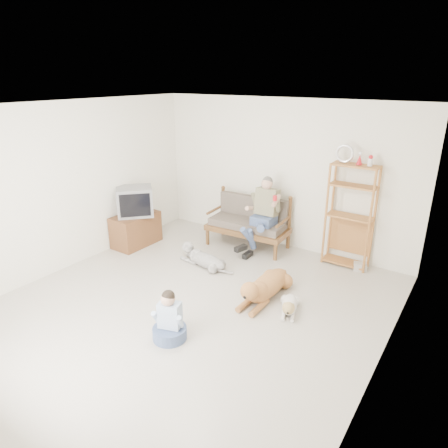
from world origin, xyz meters
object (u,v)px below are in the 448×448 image
Objects in this scene: loveseat at (250,221)px; tv_stand at (136,230)px; golden_retriever at (265,287)px; etagere at (350,215)px.

tv_stand is (-1.81, -1.17, -0.19)m from loveseat.
tv_stand is 0.62× the size of golden_retriever.
etagere is 1.98m from golden_retriever.
tv_stand is 3.00m from golden_retriever.
golden_retriever is (2.98, -0.36, -0.12)m from tv_stand.
etagere is 1.39× the size of golden_retriever.
etagere reaches higher than golden_retriever.
etagere is 2.25× the size of tv_stand.
tv_stand is at bearing -151.14° from loveseat.
loveseat is at bearing -173.62° from etagere.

